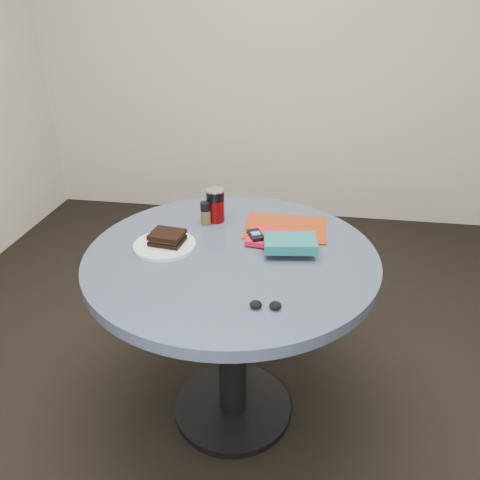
# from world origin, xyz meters

# --- Properties ---
(ground) EXTENTS (4.00, 4.00, 0.00)m
(ground) POSITION_xyz_m (0.00, 0.00, 0.00)
(ground) COLOR black
(ground) RESTS_ON ground
(table) EXTENTS (1.00, 1.00, 0.75)m
(table) POSITION_xyz_m (0.00, 0.00, 0.59)
(table) COLOR black
(table) RESTS_ON ground
(plate) EXTENTS (0.23, 0.23, 0.01)m
(plate) POSITION_xyz_m (-0.24, 0.00, 0.76)
(plate) COLOR silver
(plate) RESTS_ON table
(sandwich) EXTENTS (0.12, 0.11, 0.04)m
(sandwich) POSITION_xyz_m (-0.23, 0.01, 0.78)
(sandwich) COLOR black
(sandwich) RESTS_ON plate
(soda_can) EXTENTS (0.09, 0.09, 0.13)m
(soda_can) POSITION_xyz_m (-0.10, 0.24, 0.82)
(soda_can) COLOR #5A0406
(soda_can) RESTS_ON table
(pepper_grinder) EXTENTS (0.05, 0.05, 0.09)m
(pepper_grinder) POSITION_xyz_m (-0.13, 0.20, 0.80)
(pepper_grinder) COLOR #4F4021
(pepper_grinder) RESTS_ON table
(magazine) EXTENTS (0.30, 0.23, 0.01)m
(magazine) POSITION_xyz_m (0.17, 0.21, 0.75)
(magazine) COLOR maroon
(magazine) RESTS_ON table
(red_book) EXTENTS (0.22, 0.16, 0.02)m
(red_book) POSITION_xyz_m (0.15, 0.10, 0.76)
(red_book) COLOR red
(red_book) RESTS_ON magazine
(novel) EXTENTS (0.19, 0.14, 0.03)m
(novel) POSITION_xyz_m (0.20, 0.02, 0.79)
(novel) COLOR #156163
(novel) RESTS_ON red_book
(mp3_player) EXTENTS (0.07, 0.09, 0.01)m
(mp3_player) POSITION_xyz_m (0.07, 0.09, 0.78)
(mp3_player) COLOR black
(mp3_player) RESTS_ON red_book
(headphones) EXTENTS (0.09, 0.04, 0.02)m
(headphones) POSITION_xyz_m (0.15, -0.30, 0.76)
(headphones) COLOR black
(headphones) RESTS_ON table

